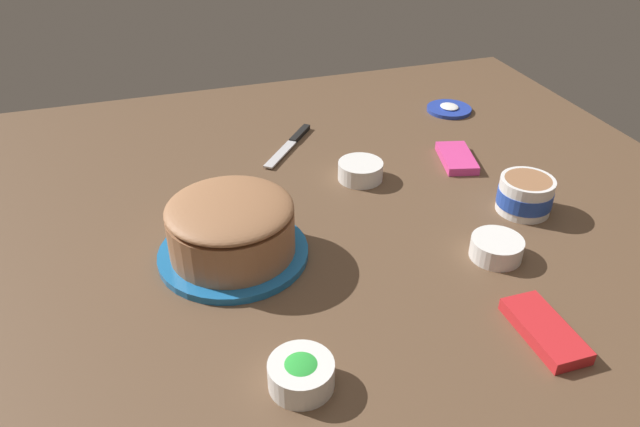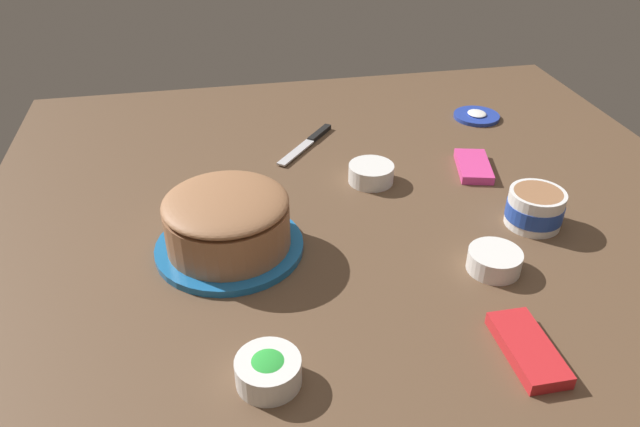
% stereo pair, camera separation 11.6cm
% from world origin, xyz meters
% --- Properties ---
extents(ground_plane, '(1.54, 1.54, 0.00)m').
position_xyz_m(ground_plane, '(0.00, 0.00, 0.00)').
color(ground_plane, brown).
extents(frosted_cake, '(0.27, 0.27, 0.12)m').
position_xyz_m(frosted_cake, '(-0.05, 0.27, 0.06)').
color(frosted_cake, '#1E6BB2').
rests_on(frosted_cake, ground_plane).
extents(frosting_tub, '(0.11, 0.11, 0.07)m').
position_xyz_m(frosting_tub, '(-0.08, -0.32, 0.04)').
color(frosting_tub, white).
rests_on(frosting_tub, ground_plane).
extents(frosting_tub_lid, '(0.12, 0.12, 0.02)m').
position_xyz_m(frosting_tub_lid, '(0.41, -0.41, 0.01)').
color(frosting_tub_lid, '#233DAD').
rests_on(frosting_tub_lid, ground_plane).
extents(spreading_knife, '(0.20, 0.16, 0.01)m').
position_xyz_m(spreading_knife, '(0.35, 0.05, 0.01)').
color(spreading_knife, silver).
rests_on(spreading_knife, ground_plane).
extents(sprinkle_bowl_blue, '(0.09, 0.09, 0.04)m').
position_xyz_m(sprinkle_bowl_blue, '(-0.20, -0.18, 0.02)').
color(sprinkle_bowl_blue, white).
rests_on(sprinkle_bowl_blue, ground_plane).
extents(sprinkle_bowl_green, '(0.09, 0.09, 0.04)m').
position_xyz_m(sprinkle_bowl_green, '(-0.38, 0.24, 0.02)').
color(sprinkle_bowl_green, white).
rests_on(sprinkle_bowl_green, ground_plane).
extents(sprinkle_bowl_orange, '(0.10, 0.10, 0.04)m').
position_xyz_m(sprinkle_bowl_orange, '(0.14, -0.05, 0.02)').
color(sprinkle_bowl_orange, white).
rests_on(sprinkle_bowl_orange, ground_plane).
extents(candy_box_lower, '(0.15, 0.07, 0.02)m').
position_xyz_m(candy_box_lower, '(-0.40, -0.14, 0.01)').
color(candy_box_lower, red).
rests_on(candy_box_lower, ground_plane).
extents(candy_box_upper, '(0.15, 0.10, 0.02)m').
position_xyz_m(candy_box_upper, '(0.15, -0.29, 0.01)').
color(candy_box_upper, '#E53D8E').
rests_on(candy_box_upper, ground_plane).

